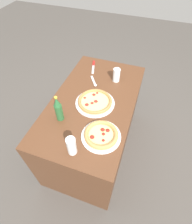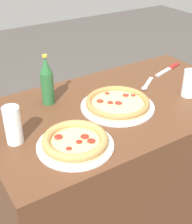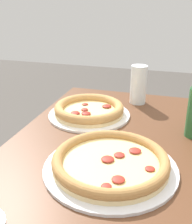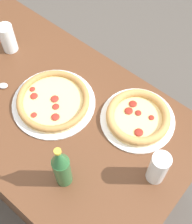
% 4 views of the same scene
% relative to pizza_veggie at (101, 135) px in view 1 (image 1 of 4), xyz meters
% --- Properties ---
extents(ground_plane, '(8.00, 8.00, 0.00)m').
position_rel_pizza_veggie_xyz_m(ground_plane, '(-0.34, -0.18, -0.77)').
color(ground_plane, '#4C4742').
extents(table, '(1.26, 0.71, 0.74)m').
position_rel_pizza_veggie_xyz_m(table, '(-0.34, -0.18, -0.39)').
color(table, '#56331E').
rests_on(table, ground_plane).
extents(pizza_veggie, '(0.29, 0.29, 0.05)m').
position_rel_pizza_veggie_xyz_m(pizza_veggie, '(0.00, 0.00, 0.00)').
color(pizza_veggie, white).
rests_on(pizza_veggie, table).
extents(pizza_margherita, '(0.34, 0.34, 0.04)m').
position_rel_pizza_veggie_xyz_m(pizza_margherita, '(-0.30, -0.15, -0.00)').
color(pizza_margherita, silver).
rests_on(pizza_margherita, table).
extents(glass_cola, '(0.07, 0.07, 0.13)m').
position_rel_pizza_veggie_xyz_m(glass_cola, '(-0.66, -0.06, 0.04)').
color(glass_cola, white).
rests_on(glass_cola, table).
extents(glass_mango_juice, '(0.06, 0.06, 0.15)m').
position_rel_pizza_veggie_xyz_m(glass_mango_juice, '(0.18, -0.15, 0.05)').
color(glass_mango_juice, white).
rests_on(glass_mango_juice, table).
extents(beer_bottle, '(0.06, 0.06, 0.24)m').
position_rel_pizza_veggie_xyz_m(beer_bottle, '(-0.06, -0.36, 0.09)').
color(beer_bottle, '#286033').
rests_on(beer_bottle, table).
extents(knife, '(0.23, 0.09, 0.01)m').
position_rel_pizza_veggie_xyz_m(knife, '(-0.80, -0.35, -0.02)').
color(knife, maroon).
rests_on(knife, table).
extents(spoon, '(0.15, 0.11, 0.01)m').
position_rel_pizza_veggie_xyz_m(spoon, '(-0.56, -0.25, -0.02)').
color(spoon, silver).
rests_on(spoon, table).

